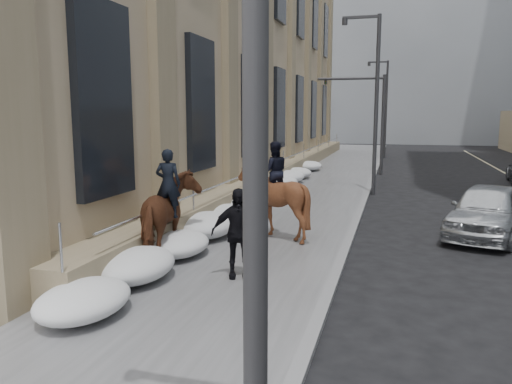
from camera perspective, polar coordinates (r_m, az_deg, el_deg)
ground at (r=10.70m, az=-6.43°, el=-11.28°), size 140.00×140.00×0.00m
sidewalk at (r=19.99m, az=4.38°, el=-1.55°), size 5.00×80.00×0.12m
curb at (r=19.66m, az=11.89°, el=-1.90°), size 0.24×80.00×0.12m
limestone_building at (r=31.07m, az=-1.64°, el=18.58°), size 6.10×44.00×18.00m
bg_building_mid at (r=70.05m, az=16.38°, el=17.04°), size 30.00×12.00×28.00m
bg_building_far at (r=82.12m, az=9.00°, el=13.22°), size 24.00×12.00×20.00m
streetlight_mid at (r=23.33m, az=13.23°, el=10.89°), size 1.71×0.24×8.00m
streetlight_far at (r=43.31m, az=14.45°, el=9.83°), size 1.71×0.24×8.00m
traffic_signal at (r=31.34m, az=12.64°, el=9.29°), size 4.10×0.22×6.00m
snow_bank at (r=18.45m, az=-1.10°, el=-1.12°), size 1.70×18.10×0.76m
mounted_horse_left at (r=12.51m, az=-9.75°, el=-2.51°), size 1.57×2.67×2.72m
mounted_horse_right at (r=14.40m, az=1.94°, el=-0.49°), size 2.49×2.60×2.78m
pedestrian at (r=10.93m, az=-2.11°, el=-4.69°), size 1.26×0.84×1.99m
car_silver at (r=16.60m, az=24.95°, el=-1.93°), size 3.29×5.06×1.60m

